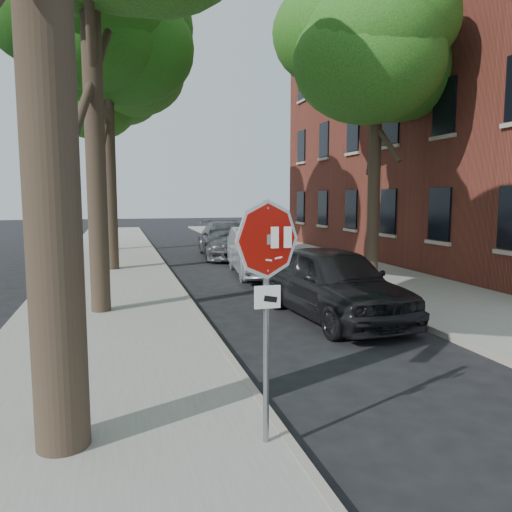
{
  "coord_description": "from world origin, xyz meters",
  "views": [
    {
      "loc": [
        -2.18,
        -4.9,
        2.75
      ],
      "look_at": [
        -0.59,
        0.79,
        2.05
      ],
      "focal_mm": 35.0,
      "sensor_mm": 36.0,
      "label": 1
    }
  ],
  "objects_px": {
    "stop_sign": "(267,275)",
    "tree_mid_b": "(104,47)",
    "car_a": "(333,282)",
    "tree_right": "(375,57)",
    "car_c": "(226,239)",
    "apartment_building": "(496,84)",
    "car_b": "(259,252)",
    "tree_far": "(102,104)"
  },
  "relations": [
    {
      "from": "car_a",
      "to": "car_c",
      "type": "bearing_deg",
      "value": 84.91
    },
    {
      "from": "apartment_building",
      "to": "car_a",
      "type": "bearing_deg",
      "value": -143.1
    },
    {
      "from": "tree_mid_b",
      "to": "tree_right",
      "type": "distance_m",
      "value": 9.34
    },
    {
      "from": "car_b",
      "to": "car_c",
      "type": "xyz_separation_m",
      "value": [
        0.0,
        5.59,
        -0.02
      ]
    },
    {
      "from": "tree_mid_b",
      "to": "tree_right",
      "type": "bearing_deg",
      "value": -25.52
    },
    {
      "from": "tree_right",
      "to": "car_c",
      "type": "height_order",
      "value": "tree_right"
    },
    {
      "from": "tree_right",
      "to": "car_a",
      "type": "relative_size",
      "value": 1.92
    },
    {
      "from": "tree_far",
      "to": "tree_right",
      "type": "distance_m",
      "value": 14.02
    },
    {
      "from": "tree_far",
      "to": "car_c",
      "type": "bearing_deg",
      "value": -34.69
    },
    {
      "from": "tree_mid_b",
      "to": "car_a",
      "type": "height_order",
      "value": "tree_mid_b"
    },
    {
      "from": "tree_mid_b",
      "to": "car_c",
      "type": "bearing_deg",
      "value": 33.33
    },
    {
      "from": "car_c",
      "to": "tree_mid_b",
      "type": "bearing_deg",
      "value": -142.13
    },
    {
      "from": "tree_right",
      "to": "car_a",
      "type": "xyz_separation_m",
      "value": [
        -3.49,
        -4.75,
        -6.39
      ]
    },
    {
      "from": "stop_sign",
      "to": "car_a",
      "type": "bearing_deg",
      "value": 59.36
    },
    {
      "from": "stop_sign",
      "to": "car_a",
      "type": "height_order",
      "value": "stop_sign"
    },
    {
      "from": "apartment_building",
      "to": "car_a",
      "type": "distance_m",
      "value": 15.93
    },
    {
      "from": "car_a",
      "to": "car_c",
      "type": "height_order",
      "value": "car_a"
    },
    {
      "from": "stop_sign",
      "to": "car_c",
      "type": "bearing_deg",
      "value": 79.29
    },
    {
      "from": "stop_sign",
      "to": "car_a",
      "type": "relative_size",
      "value": 0.54
    },
    {
      "from": "car_a",
      "to": "car_c",
      "type": "distance_m",
      "value": 12.07
    },
    {
      "from": "car_c",
      "to": "apartment_building",
      "type": "bearing_deg",
      "value": -12.19
    },
    {
      "from": "car_b",
      "to": "car_c",
      "type": "bearing_deg",
      "value": 96.07
    },
    {
      "from": "apartment_building",
      "to": "tree_mid_b",
      "type": "height_order",
      "value": "apartment_building"
    },
    {
      "from": "tree_far",
      "to": "car_a",
      "type": "bearing_deg",
      "value": -71.7
    },
    {
      "from": "car_c",
      "to": "car_b",
      "type": "bearing_deg",
      "value": -85.46
    },
    {
      "from": "apartment_building",
      "to": "tree_far",
      "type": "height_order",
      "value": "apartment_building"
    },
    {
      "from": "tree_right",
      "to": "car_c",
      "type": "bearing_deg",
      "value": 114.79
    },
    {
      "from": "car_a",
      "to": "tree_right",
      "type": "bearing_deg",
      "value": 49.16
    },
    {
      "from": "stop_sign",
      "to": "tree_mid_b",
      "type": "relative_size",
      "value": 0.25
    },
    {
      "from": "stop_sign",
      "to": "tree_right",
      "type": "relative_size",
      "value": 0.28
    },
    {
      "from": "tree_far",
      "to": "tree_right",
      "type": "xyz_separation_m",
      "value": [
        8.7,
        -11.0,
        0.0
      ]
    },
    {
      "from": "car_a",
      "to": "tree_mid_b",
      "type": "bearing_deg",
      "value": 114.71
    },
    {
      "from": "tree_mid_b",
      "to": "tree_far",
      "type": "bearing_deg",
      "value": 92.44
    },
    {
      "from": "tree_far",
      "to": "car_a",
      "type": "xyz_separation_m",
      "value": [
        5.21,
        -15.75,
        -6.39
      ]
    },
    {
      "from": "tree_mid_b",
      "to": "tree_right",
      "type": "xyz_separation_m",
      "value": [
        8.4,
        -4.01,
        -0.78
      ]
    },
    {
      "from": "stop_sign",
      "to": "tree_mid_b",
      "type": "bearing_deg",
      "value": 96.95
    },
    {
      "from": "car_a",
      "to": "car_b",
      "type": "height_order",
      "value": "car_b"
    },
    {
      "from": "tree_mid_b",
      "to": "car_c",
      "type": "distance_m",
      "value": 9.37
    },
    {
      "from": "apartment_building",
      "to": "tree_mid_b",
      "type": "xyz_separation_m",
      "value": [
        -16.42,
        0.12,
        0.34
      ]
    },
    {
      "from": "tree_right",
      "to": "car_b",
      "type": "xyz_separation_m",
      "value": [
        -3.38,
        1.72,
        -6.38
      ]
    },
    {
      "from": "stop_sign",
      "to": "car_a",
      "type": "xyz_separation_m",
      "value": [
        3.19,
        5.38,
        -1.12
      ]
    },
    {
      "from": "apartment_building",
      "to": "tree_right",
      "type": "relative_size",
      "value": 2.17
    }
  ]
}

